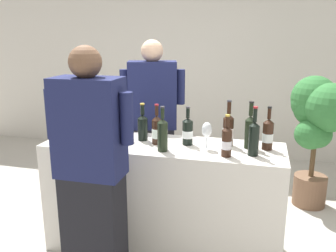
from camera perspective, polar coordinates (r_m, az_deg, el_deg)
ground_plane at (r=3.16m, az=-0.79°, el=-18.83°), size 12.00×12.00×0.00m
wall_back at (r=5.21m, az=7.00°, el=10.64°), size 8.00×0.10×2.80m
counter at (r=2.94m, az=-0.82°, el=-11.42°), size 1.86×0.57×0.91m
wine_bottle_0 at (r=2.94m, az=-13.06°, el=0.18°), size 0.08×0.08×0.34m
wine_bottle_1 at (r=2.75m, az=-1.80°, el=-0.63°), size 0.08×0.08×0.32m
wine_bottle_2 at (r=2.74m, az=3.17°, el=-0.83°), size 0.08×0.08×0.30m
wine_bottle_3 at (r=2.71m, az=13.00°, el=-0.70°), size 0.08×0.08×0.36m
wine_bottle_4 at (r=2.72m, az=15.72°, el=-1.28°), size 0.08×0.08×0.32m
wine_bottle_5 at (r=2.50m, az=9.39°, el=-2.42°), size 0.07×0.07×0.30m
wine_bottle_6 at (r=2.86m, az=-4.08°, el=-0.05°), size 0.08×0.08×0.30m
wine_bottle_7 at (r=2.75m, az=9.63°, el=-0.59°), size 0.08×0.08×0.35m
wine_bottle_8 at (r=2.58m, az=-0.88°, el=-1.26°), size 0.08×0.08×0.33m
wine_bottle_9 at (r=2.56m, az=13.59°, el=-1.77°), size 0.07×0.07×0.35m
wine_glass at (r=2.64m, az=6.25°, el=-0.76°), size 0.08×0.08×0.20m
ice_bucket at (r=2.91m, az=-8.27°, el=0.07°), size 0.20×0.20×0.23m
person_server at (r=3.40m, az=-2.42°, el=-1.08°), size 0.58×0.35×1.69m
person_guest at (r=2.36m, az=-12.08°, el=-8.71°), size 0.58×0.24×1.68m
potted_shrub at (r=3.85m, az=22.75°, el=1.14°), size 0.60×0.63×1.34m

